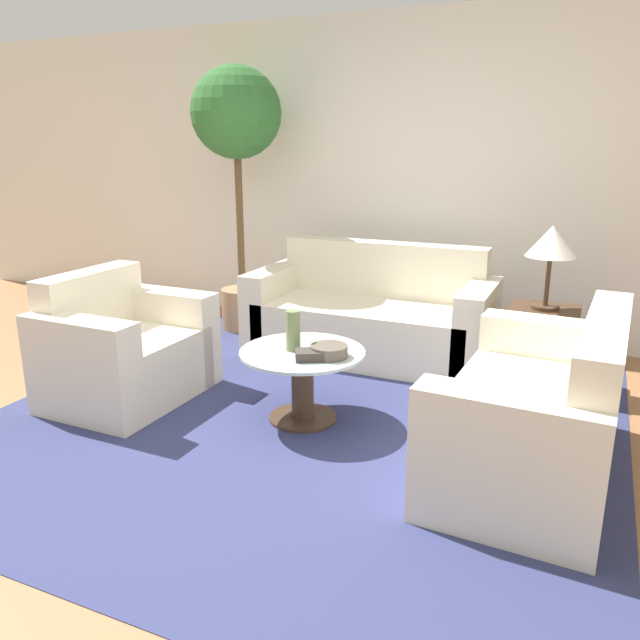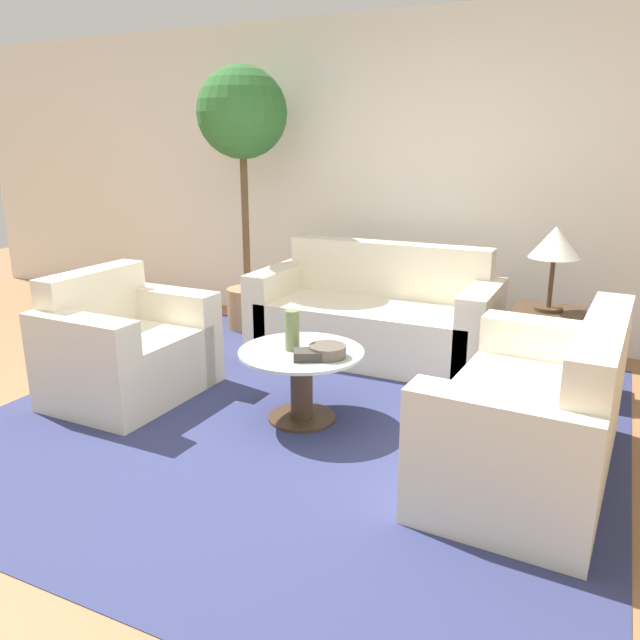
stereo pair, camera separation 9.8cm
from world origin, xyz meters
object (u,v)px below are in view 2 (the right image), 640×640
sofa_main (376,319)px  book_stack (311,355)px  coffee_table (302,375)px  vase (292,330)px  loveseat (541,423)px  potted_plant (243,136)px  armchair (124,352)px  bowl (327,351)px  table_lamp (555,245)px

sofa_main → book_stack: (0.15, -1.42, 0.17)m
coffee_table → vase: size_ratio=3.09×
sofa_main → loveseat: (1.38, -1.38, 0.00)m
potted_plant → loveseat: bearing=-30.6°
armchair → loveseat: 2.56m
book_stack → coffee_table: bearing=109.5°
armchair → book_stack: 1.34m
bowl → armchair: bearing=-175.4°
loveseat → bowl: bearing=-89.1°
table_lamp → bowl: (-1.04, -1.19, -0.50)m
coffee_table → sofa_main: bearing=91.3°
book_stack → armchair: bearing=153.8°
loveseat → coffee_table: 1.35m
sofa_main → bowl: 1.37m
table_lamp → coffee_table: bearing=-136.6°
sofa_main → table_lamp: 1.43m
book_stack → sofa_main: bearing=68.4°
sofa_main → vase: sofa_main is taller
loveseat → book_stack: (-1.22, -0.04, 0.17)m
loveseat → coffee_table: bearing=-90.3°
table_lamp → book_stack: table_lamp is taller
bowl → book_stack: (-0.06, -0.08, -0.01)m
sofa_main → armchair: (-1.18, -1.45, 0.00)m
armchair → loveseat: size_ratio=0.67×
coffee_table → bowl: (0.18, -0.04, 0.19)m
potted_plant → bowl: (1.48, -1.52, -1.17)m
table_lamp → loveseat: bearing=-84.1°
loveseat → potted_plant: (-2.64, 1.56, 1.35)m
potted_plant → bowl: potted_plant is taller
table_lamp → potted_plant: (-2.52, 0.33, 0.68)m
potted_plant → vase: potted_plant is taller
armchair → coffee_table: 1.22m
loveseat → book_stack: 1.24m
armchair → potted_plant: size_ratio=0.45×
sofa_main → book_stack: bearing=-83.9°
book_stack → table_lamp: bearing=21.4°
vase → book_stack: bearing=-30.1°
loveseat → potted_plant: size_ratio=0.67×
coffee_table → bowl: bowl is taller
armchair → coffee_table: bearing=-82.3°
armchair → bowl: armchair is taller
loveseat → book_stack: size_ratio=6.38×
vase → book_stack: size_ratio=1.02×
sofa_main → potted_plant: bearing=172.0°
armchair → book_stack: size_ratio=4.27×
table_lamp → bowl: 1.65m
potted_plant → book_stack: bearing=-48.4°
coffee_table → book_stack: (0.12, -0.11, 0.18)m
armchair → coffee_table: armchair is taller
bowl → sofa_main: bearing=99.0°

